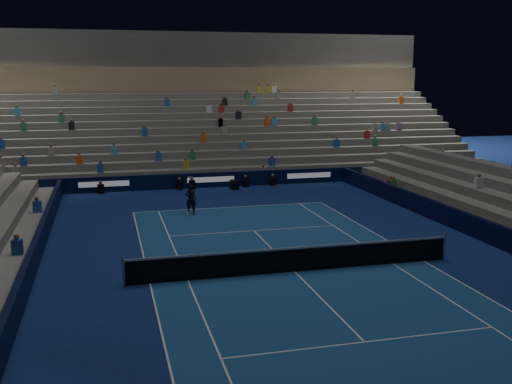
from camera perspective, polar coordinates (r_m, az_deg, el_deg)
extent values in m
plane|color=navy|center=(23.15, 3.70, -7.61)|extent=(90.00, 90.00, 0.00)
cube|color=navy|center=(23.15, 3.70, -7.60)|extent=(10.97, 23.77, 0.01)
cube|color=black|center=(40.53, -4.37, 1.16)|extent=(44.00, 0.25, 1.00)
cube|color=black|center=(22.14, -21.17, -7.86)|extent=(0.25, 37.00, 1.00)
cube|color=#63635E|center=(41.54, -4.60, 1.05)|extent=(44.00, 1.00, 0.50)
cube|color=#63635E|center=(42.48, -4.83, 1.60)|extent=(44.00, 1.00, 1.00)
cube|color=#63635E|center=(43.41, -5.06, 2.14)|extent=(44.00, 1.00, 1.50)
cube|color=#63635E|center=(44.35, -5.27, 2.65)|extent=(44.00, 1.00, 2.00)
cube|color=#63635E|center=(45.30, -5.48, 3.13)|extent=(44.00, 1.00, 2.50)
cube|color=#63635E|center=(46.24, -5.68, 3.60)|extent=(44.00, 1.00, 3.00)
cube|color=#63635E|center=(47.19, -5.87, 4.05)|extent=(44.00, 1.00, 3.50)
cube|color=#63635E|center=(48.15, -6.05, 4.48)|extent=(44.00, 1.00, 4.00)
cube|color=#63635E|center=(49.11, -6.23, 4.90)|extent=(44.00, 1.00, 4.50)
cube|color=#63635E|center=(50.07, -6.39, 5.30)|extent=(44.00, 1.00, 5.00)
cube|color=#63635E|center=(51.03, -6.56, 5.68)|extent=(44.00, 1.00, 5.50)
cube|color=#63635E|center=(51.99, -6.72, 6.05)|extent=(44.00, 1.00, 6.00)
cube|color=#937B5B|center=(52.90, -6.98, 10.57)|extent=(44.00, 0.60, 2.20)
cube|color=#444542|center=(54.34, -7.24, 13.32)|extent=(44.00, 2.40, 3.00)
cube|color=gray|center=(22.34, -23.18, -8.52)|extent=(1.00, 37.00, 0.50)
cylinder|color=#B2B2B7|center=(21.94, -12.53, -7.40)|extent=(0.10, 0.10, 1.10)
cylinder|color=#B2B2B7|center=(25.62, 17.52, -4.98)|extent=(0.10, 0.10, 1.10)
cube|color=black|center=(23.01, 3.71, -6.55)|extent=(12.80, 0.03, 0.90)
cube|color=white|center=(22.87, 3.73, -5.38)|extent=(12.80, 0.04, 0.08)
imported|color=black|center=(32.57, -6.23, -0.69)|extent=(0.71, 0.59, 1.66)
cube|color=black|center=(39.68, -2.09, 0.70)|extent=(0.55, 0.64, 0.63)
cylinder|color=black|center=(39.20, -1.95, 0.86)|extent=(0.21, 0.37, 0.16)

